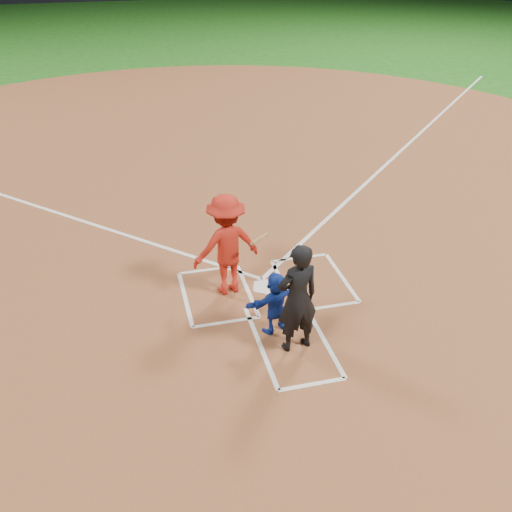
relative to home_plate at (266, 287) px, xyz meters
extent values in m
plane|color=#1A5916|center=(0.00, 0.00, -0.02)|extent=(120.00, 120.00, 0.00)
cylinder|color=brown|center=(0.00, 6.00, -0.01)|extent=(28.00, 28.00, 0.01)
cylinder|color=silver|center=(0.00, 0.00, 0.00)|extent=(0.60, 0.60, 0.02)
imported|color=#132F9D|center=(-0.19, -1.32, 0.57)|extent=(1.12, 0.67, 1.15)
imported|color=black|center=(0.02, -1.86, 0.98)|extent=(0.79, 0.60, 1.97)
cube|color=white|center=(-0.98, 0.92, -0.01)|extent=(1.22, 0.08, 0.01)
cube|color=white|center=(-0.98, -0.92, -0.01)|extent=(1.22, 0.08, 0.01)
cube|color=white|center=(-0.37, 0.00, -0.01)|extent=(0.08, 1.83, 0.01)
cube|color=white|center=(-1.59, 0.00, -0.01)|extent=(0.08, 1.83, 0.01)
cube|color=white|center=(0.98, 0.92, -0.01)|extent=(1.22, 0.08, 0.01)
cube|color=white|center=(0.98, -0.92, -0.01)|extent=(1.22, 0.08, 0.01)
cube|color=white|center=(0.37, 0.00, -0.01)|extent=(0.08, 1.83, 0.01)
cube|color=white|center=(1.59, 0.00, -0.01)|extent=(0.08, 1.83, 0.01)
cube|color=white|center=(-0.55, -1.70, -0.01)|extent=(0.08, 2.20, 0.01)
cube|color=white|center=(0.55, -1.70, -0.01)|extent=(0.08, 2.20, 0.01)
cube|color=white|center=(0.00, -2.80, -0.01)|extent=(1.10, 0.08, 0.01)
cube|color=white|center=(7.07, 7.37, -0.01)|extent=(14.21, 14.21, 0.01)
imported|color=#B51F14|center=(-0.74, 0.10, 1.00)|extent=(1.41, 0.98, 2.01)
cylinder|color=olive|center=(-0.14, -0.05, 1.13)|extent=(0.54, 0.72, 0.28)
camera|label=1|loc=(-2.46, -8.99, 6.22)|focal=40.00mm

